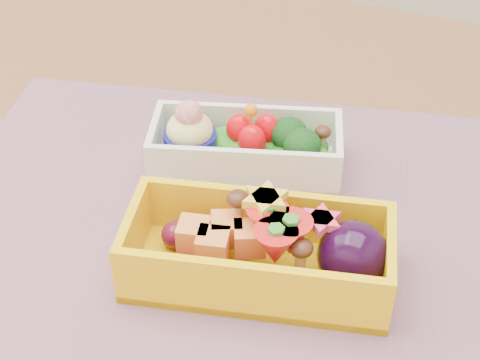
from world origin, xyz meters
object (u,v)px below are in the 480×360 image
at_px(table, 223,306).
at_px(placemat, 228,221).
at_px(bento_yellow, 264,251).
at_px(bento_white, 245,147).

distance_m(table, placemat, 0.10).
xyz_separation_m(table, placemat, (0.01, -0.00, 0.10)).
bearing_deg(bento_yellow, placemat, 122.05).
bearing_deg(table, bento_white, 96.43).
height_order(placemat, bento_yellow, bento_yellow).
bearing_deg(placemat, bento_yellow, -43.97).
distance_m(table, bento_white, 0.14).
distance_m(table, bento_yellow, 0.15).
bearing_deg(bento_white, bento_yellow, -79.46).
bearing_deg(bento_yellow, bento_white, 104.80).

